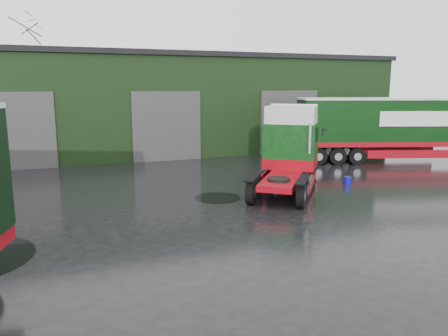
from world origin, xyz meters
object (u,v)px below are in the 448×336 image
at_px(wash_bucket, 347,180).
at_px(lorry_right, 394,130).
at_px(warehouse, 146,102).
at_px(hero_tractor, 285,151).
at_px(tree_back_b, 207,91).
at_px(tree_back_a, 27,80).

bearing_deg(wash_bucket, lorry_right, 33.22).
xyz_separation_m(warehouse, lorry_right, (12.05, -11.00, -1.32)).
relative_size(warehouse, lorry_right, 2.32).
height_order(hero_tractor, tree_back_b, tree_back_b).
xyz_separation_m(hero_tractor, tree_back_b, (5.50, 25.50, 2.00)).
height_order(wash_bucket, tree_back_b, tree_back_b).
distance_m(warehouse, lorry_right, 16.37).
distance_m(tree_back_a, tree_back_b, 16.03).
bearing_deg(wash_bucket, tree_back_b, 85.32).
bearing_deg(tree_back_a, hero_tractor, -67.62).
height_order(warehouse, tree_back_a, tree_back_a).
bearing_deg(hero_tractor, tree_back_b, 115.88).
distance_m(warehouse, tree_back_a, 12.90).
bearing_deg(warehouse, tree_back_b, 51.34).
bearing_deg(warehouse, tree_back_a, 128.66).
distance_m(hero_tractor, wash_bucket, 3.84).
relative_size(wash_bucket, tree_back_b, 0.05).
bearing_deg(tree_back_a, tree_back_b, 0.00).
relative_size(warehouse, hero_tractor, 5.74).
height_order(warehouse, hero_tractor, warehouse).
distance_m(hero_tractor, lorry_right, 10.56).
bearing_deg(tree_back_b, tree_back_a, 180.00).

